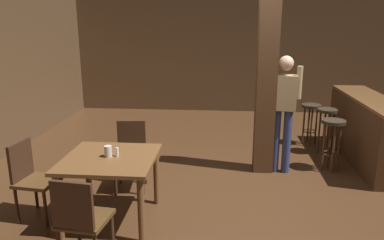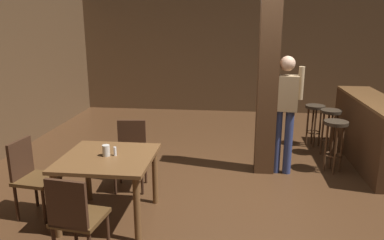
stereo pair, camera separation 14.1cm
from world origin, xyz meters
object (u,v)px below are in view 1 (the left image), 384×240
Objects in this scene: dining_table at (110,167)px; bar_stool_near at (333,133)px; napkin_cup at (108,151)px; standing_person at (283,106)px; chair_west at (32,176)px; chair_south at (81,218)px; chair_north at (131,151)px; bar_stool_mid at (327,121)px; bar_counter at (362,129)px; bar_stool_far at (311,115)px; salt_shaker at (117,152)px.

dining_table is 3.31m from bar_stool_near.
standing_person reaches higher than napkin_cup.
chair_south is (0.89, -0.84, 0.00)m from chair_west.
chair_north is 2.24m from standing_person.
napkin_cup is 3.33m from bar_stool_near.
dining_table is at bearing -140.32° from bar_stool_mid.
standing_person is (2.98, 1.60, 0.50)m from chair_west.
standing_person reaches higher than bar_counter.
chair_north reaches higher than bar_stool_mid.
chair_north is 3.63m from bar_counter.
dining_table is 4.03m from bar_stool_far.
chair_south is at bearing -91.11° from dining_table.
bar_counter reaches higher than napkin_cup.
chair_west is 7.20× the size of napkin_cup.
napkin_cup reaches higher than bar_stool_far.
chair_north is (0.01, 0.87, -0.13)m from dining_table.
bar_stool_far is at bearing 36.42° from chair_north.
salt_shaker reaches higher than bar_stool_near.
dining_table is 9.97× the size of salt_shaker.
dining_table is 0.19m from salt_shaker.
salt_shaker is at bearing -147.63° from bar_counter.
chair_west is 4.83m from bar_counter.
bar_stool_near is (2.85, 2.57, 0.08)m from chair_south.
standing_person is 1.57m from bar_stool_far.
chair_south is at bearing -43.48° from chair_west.
bar_stool_far is at bearing 38.53° from chair_west.
bar_stool_mid reaches higher than dining_table.
bar_stool_mid is at bearing 32.62° from chair_west.
dining_table is 3.82m from bar_stool_mid.
chair_west is 1.14× the size of bar_stool_near.
salt_shaker is (0.98, 0.05, 0.30)m from chair_west.
bar_counter is (3.43, 3.01, 0.02)m from chair_south.
dining_table is 1.28× the size of bar_stool_mid.
bar_counter reaches higher than bar_stool_far.
bar_stool_near is at bearing -87.47° from bar_stool_far.
bar_counter is at bearing 37.46° from bar_stool_near.
dining_table is 0.91m from chair_west.
standing_person reaches higher than dining_table.
bar_stool_near is 1.01× the size of bar_stool_mid.
bar_stool_far is (2.80, 2.90, -0.26)m from napkin_cup.
chair_west is 1.27m from chair_north.
chair_north is 0.52× the size of standing_person.
bar_stool_far is at bearing 108.52° from bar_stool_mid.
bar_stool_far is at bearing 46.81° from salt_shaker.
napkin_cup is 0.05× the size of bar_counter.
chair_north is 0.91m from napkin_cup.
chair_north is 1.15× the size of bar_stool_mid.
dining_table is 0.18m from napkin_cup.
salt_shaker is (0.08, 0.03, 0.17)m from dining_table.
chair_south reaches higher than dining_table.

